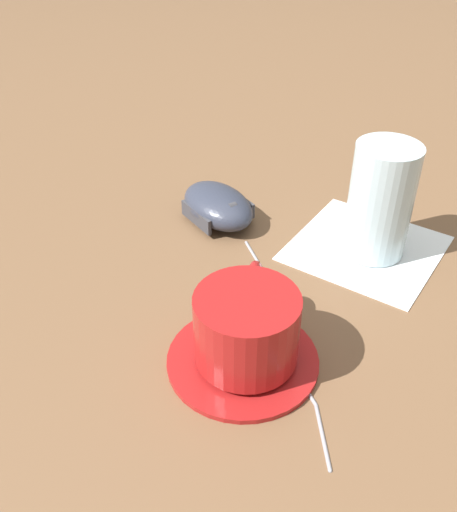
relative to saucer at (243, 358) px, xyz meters
name	(u,v)px	position (x,y,z in m)	size (l,w,h in m)	color
ground_plane	(306,282)	(0.11, 0.06, 0.00)	(3.00, 3.00, 0.00)	brown
saucer	(243,358)	(0.00, 0.00, 0.00)	(0.13, 0.13, 0.01)	maroon
coffee_cup	(247,326)	(0.00, 0.00, 0.04)	(0.09, 0.10, 0.06)	maroon
computer_mouse	(218,206)	(0.09, 0.20, 0.02)	(0.07, 0.11, 0.04)	#2D3342
mouse_cable	(282,330)	(0.05, 0.01, 0.00)	(0.10, 0.27, 0.00)	gray
napkin_under_glass	(366,248)	(0.20, 0.07, 0.00)	(0.15, 0.15, 0.00)	white
drinking_glass	(380,201)	(0.20, 0.06, 0.06)	(0.07, 0.07, 0.12)	silver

